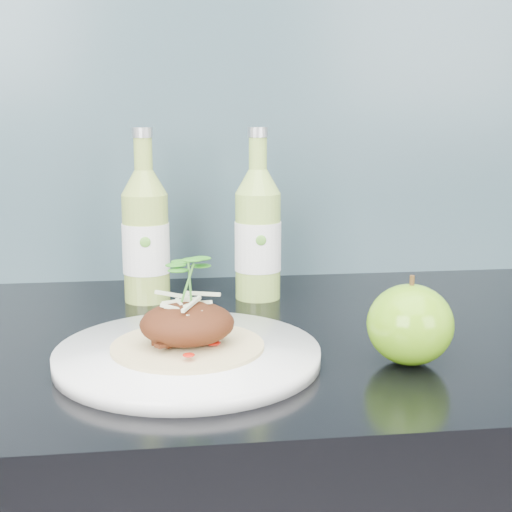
# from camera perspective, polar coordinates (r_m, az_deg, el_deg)

# --- Properties ---
(subway_backsplash) EXTENTS (4.00, 0.02, 0.70)m
(subway_backsplash) POSITION_cam_1_polar(r_m,az_deg,el_deg) (1.12, -1.49, 16.16)
(subway_backsplash) COLOR #6692A1
(subway_backsplash) RESTS_ON kitchen_counter
(dinner_plate) EXTENTS (0.33, 0.33, 0.02)m
(dinner_plate) POSITION_cam_1_polar(r_m,az_deg,el_deg) (0.76, -5.47, -7.89)
(dinner_plate) COLOR white
(dinner_plate) RESTS_ON kitchen_counter
(pork_taco) EXTENTS (0.16, 0.16, 0.10)m
(pork_taco) POSITION_cam_1_polar(r_m,az_deg,el_deg) (0.75, -5.53, -5.22)
(pork_taco) COLOR tan
(pork_taco) RESTS_ON dinner_plate
(green_apple) EXTENTS (0.11, 0.11, 0.09)m
(green_apple) POSITION_cam_1_polar(r_m,az_deg,el_deg) (0.76, 12.22, -5.37)
(green_apple) COLOR #5A8D0F
(green_apple) RESTS_ON kitchen_counter
(cider_bottle_left) EXTENTS (0.09, 0.09, 0.24)m
(cider_bottle_left) POSITION_cam_1_polar(r_m,az_deg,el_deg) (0.99, -8.82, 1.56)
(cider_bottle_left) COLOR #90AC48
(cider_bottle_left) RESTS_ON kitchen_counter
(cider_bottle_right) EXTENTS (0.08, 0.08, 0.24)m
(cider_bottle_right) POSITION_cam_1_polar(r_m,az_deg,el_deg) (0.99, 0.15, 1.72)
(cider_bottle_right) COLOR #97BF4F
(cider_bottle_right) RESTS_ON kitchen_counter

